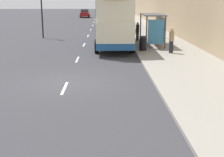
% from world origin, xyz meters
% --- Properties ---
extents(ground_plane, '(220.00, 220.00, 0.00)m').
position_xyz_m(ground_plane, '(0.00, 0.00, 0.00)').
color(ground_plane, '#38383D').
extents(pavement, '(5.00, 93.00, 0.14)m').
position_xyz_m(pavement, '(6.50, 38.50, 0.07)').
color(pavement, gray).
rests_on(pavement, ground_plane).
extents(lane_mark_0, '(0.12, 2.00, 0.01)m').
position_xyz_m(lane_mark_0, '(0.00, -0.98, 0.01)').
color(lane_mark_0, silver).
rests_on(lane_mark_0, ground_plane).
extents(lane_mark_1, '(0.12, 2.00, 0.01)m').
position_xyz_m(lane_mark_1, '(0.00, 5.65, 0.01)').
color(lane_mark_1, silver).
rests_on(lane_mark_1, ground_plane).
extents(lane_mark_2, '(0.12, 2.00, 0.01)m').
position_xyz_m(lane_mark_2, '(0.00, 12.28, 0.01)').
color(lane_mark_2, silver).
rests_on(lane_mark_2, ground_plane).
extents(lane_mark_3, '(0.12, 2.00, 0.01)m').
position_xyz_m(lane_mark_3, '(0.00, 18.91, 0.01)').
color(lane_mark_3, silver).
rests_on(lane_mark_3, ground_plane).
extents(lane_mark_4, '(0.12, 2.00, 0.01)m').
position_xyz_m(lane_mark_4, '(0.00, 25.54, 0.01)').
color(lane_mark_4, silver).
rests_on(lane_mark_4, ground_plane).
extents(lane_mark_5, '(0.12, 2.00, 0.01)m').
position_xyz_m(lane_mark_5, '(0.00, 32.18, 0.01)').
color(lane_mark_5, silver).
rests_on(lane_mark_5, ground_plane).
extents(lane_mark_6, '(0.12, 2.00, 0.01)m').
position_xyz_m(lane_mark_6, '(0.00, 38.81, 0.01)').
color(lane_mark_6, silver).
rests_on(lane_mark_6, ground_plane).
extents(lane_mark_7, '(0.12, 2.00, 0.01)m').
position_xyz_m(lane_mark_7, '(0.00, 45.44, 0.01)').
color(lane_mark_7, silver).
rests_on(lane_mark_7, ground_plane).
extents(bus_shelter, '(1.60, 4.20, 2.48)m').
position_xyz_m(bus_shelter, '(5.77, 10.83, 1.88)').
color(bus_shelter, '#4C4C51').
rests_on(bus_shelter, ground_plane).
extents(double_decker_bus_near, '(2.85, 10.62, 4.30)m').
position_xyz_m(double_decker_bus_near, '(2.47, 11.38, 2.28)').
color(double_decker_bus_near, beige).
rests_on(double_decker_bus_near, ground_plane).
extents(double_decker_bus_ahead, '(2.85, 10.82, 4.30)m').
position_xyz_m(double_decker_bus_ahead, '(2.53, 26.01, 2.28)').
color(double_decker_bus_ahead, beige).
rests_on(double_decker_bus_ahead, ground_plane).
extents(car_0, '(1.93, 4.21, 1.72)m').
position_xyz_m(car_0, '(-2.39, 52.48, 0.85)').
color(car_0, maroon).
rests_on(car_0, ground_plane).
extents(car_1, '(2.00, 4.10, 1.72)m').
position_xyz_m(car_1, '(2.65, 64.08, 0.85)').
color(car_1, silver).
rests_on(car_1, ground_plane).
extents(pedestrian_at_shelter, '(0.32, 0.32, 1.64)m').
position_xyz_m(pedestrian_at_shelter, '(4.72, 13.88, 0.98)').
color(pedestrian_at_shelter, '#23232D').
rests_on(pedestrian_at_shelter, ground_plane).
extents(pedestrian_1, '(0.32, 0.32, 1.63)m').
position_xyz_m(pedestrian_1, '(6.96, 16.01, 0.97)').
color(pedestrian_1, '#23232D').
rests_on(pedestrian_1, ground_plane).
extents(pedestrian_2, '(0.35, 0.35, 1.74)m').
position_xyz_m(pedestrian_2, '(6.38, 7.22, 1.03)').
color(pedestrian_2, '#23232D').
rests_on(pedestrian_2, ground_plane).
extents(litter_bin, '(0.55, 0.55, 1.05)m').
position_xyz_m(litter_bin, '(4.55, 8.36, 0.67)').
color(litter_bin, black).
rests_on(litter_bin, ground_plane).
extents(traffic_light_far_kerb, '(0.30, 0.32, 5.33)m').
position_xyz_m(traffic_light_far_kerb, '(-4.40, 17.25, 3.56)').
color(traffic_light_far_kerb, black).
rests_on(traffic_light_far_kerb, ground_plane).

